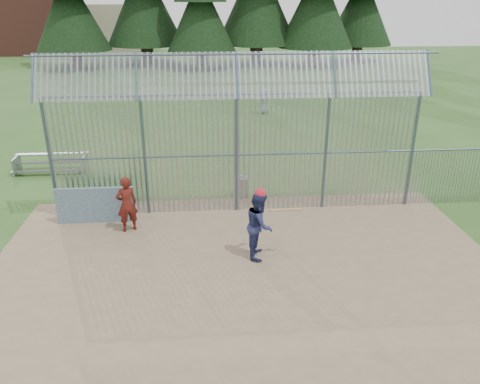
{
  "coord_description": "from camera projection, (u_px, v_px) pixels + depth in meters",
  "views": [
    {
      "loc": [
        -1.05,
        -11.18,
        6.81
      ],
      "look_at": [
        0.0,
        2.0,
        1.3
      ],
      "focal_mm": 35.0,
      "sensor_mm": 36.0,
      "label": 1
    }
  ],
  "objects": [
    {
      "name": "bleacher",
      "position": [
        51.0,
        163.0,
        19.54
      ],
      "size": [
        3.0,
        0.95,
        0.72
      ],
      "color": "slate",
      "rests_on": "ground"
    },
    {
      "name": "trash_can",
      "position": [
        241.0,
        186.0,
        17.2
      ],
      "size": [
        0.56,
        0.56,
        0.82
      ],
      "color": "gray",
      "rests_on": "ground"
    },
    {
      "name": "distant_buildings",
      "position": [
        33.0,
        24.0,
        61.88
      ],
      "size": [
        26.5,
        10.5,
        8.0
      ],
      "color": "brown",
      "rests_on": "ground"
    },
    {
      "name": "batter",
      "position": [
        260.0,
        225.0,
        12.97
      ],
      "size": [
        0.86,
        1.03,
        1.91
      ],
      "primitive_type": "imported",
      "rotation": [
        0.0,
        0.0,
        1.42
      ],
      "color": "navy",
      "rests_on": "dirt_infield"
    },
    {
      "name": "backstop_fence",
      "position": [
        291.0,
        144.0,
        15.37
      ],
      "size": [
        20.09,
        0.81,
        5.3
      ],
      "color": "#47566B",
      "rests_on": "ground"
    },
    {
      "name": "dirt_infield",
      "position": [
        247.0,
        272.0,
        12.52
      ],
      "size": [
        14.0,
        10.0,
        0.02
      ],
      "primitive_type": "cube",
      "color": "#756047",
      "rests_on": "ground"
    },
    {
      "name": "batting_gear",
      "position": [
        264.0,
        196.0,
        12.63
      ],
      "size": [
        1.28,
        0.35,
        0.7
      ],
      "color": "red",
      "rests_on": "ground"
    },
    {
      "name": "dugout_wall",
      "position": [
        96.0,
        205.0,
        15.08
      ],
      "size": [
        2.5,
        0.12,
        1.2
      ],
      "primitive_type": "cube",
      "color": "#38566B",
      "rests_on": "dirt_infield"
    },
    {
      "name": "bg_kid_standing",
      "position": [
        264.0,
        101.0,
        29.37
      ],
      "size": [
        0.92,
        0.86,
        1.58
      ],
      "primitive_type": "imported",
      "rotation": [
        0.0,
        0.0,
        3.76
      ],
      "color": "slate",
      "rests_on": "ground"
    },
    {
      "name": "onlooker",
      "position": [
        127.0,
        204.0,
        14.43
      ],
      "size": [
        0.77,
        0.66,
        1.78
      ],
      "primitive_type": "imported",
      "rotation": [
        0.0,
        0.0,
        3.57
      ],
      "color": "maroon",
      "rests_on": "dirt_infield"
    },
    {
      "name": "ground",
      "position": [
        246.0,
        263.0,
        12.98
      ],
      "size": [
        120.0,
        120.0,
        0.0
      ],
      "primitive_type": "plane",
      "color": "#2D511E",
      "rests_on": "ground"
    }
  ]
}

